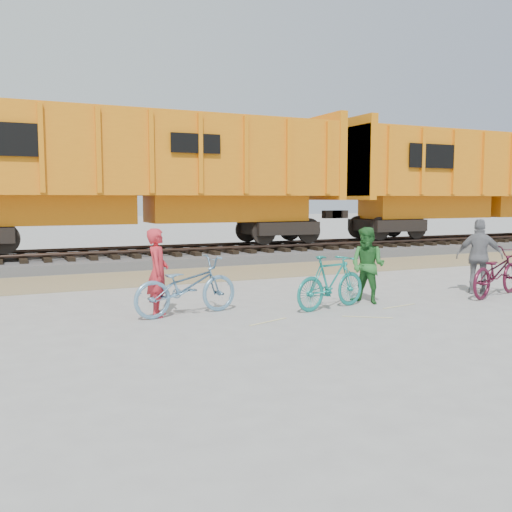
% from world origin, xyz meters
% --- Properties ---
extents(ground, '(120.00, 120.00, 0.00)m').
position_xyz_m(ground, '(0.00, 0.00, 0.00)').
color(ground, '#9E9E99').
rests_on(ground, ground).
extents(gravel_strip, '(120.00, 3.00, 0.02)m').
position_xyz_m(gravel_strip, '(0.00, 5.50, 0.01)').
color(gravel_strip, '#9E8A62').
rests_on(gravel_strip, ground).
extents(ballast_bed, '(120.00, 4.00, 0.30)m').
position_xyz_m(ballast_bed, '(0.00, 9.00, 0.15)').
color(ballast_bed, slate).
rests_on(ballast_bed, ground).
extents(track, '(120.00, 2.60, 0.24)m').
position_xyz_m(track, '(0.00, 9.00, 0.47)').
color(track, black).
rests_on(track, ballast_bed).
extents(hopper_car_center, '(14.00, 3.13, 4.65)m').
position_xyz_m(hopper_car_center, '(-0.90, 9.00, 3.01)').
color(hopper_car_center, black).
rests_on(hopper_car_center, track).
extents(hopper_car_right, '(14.00, 3.13, 4.65)m').
position_xyz_m(hopper_car_right, '(14.10, 9.00, 3.01)').
color(hopper_car_right, black).
rests_on(hopper_car_right, track).
extents(bicycle_blue, '(2.14, 1.03, 1.08)m').
position_xyz_m(bicycle_blue, '(-2.11, 0.38, 0.54)').
color(bicycle_blue, '#638FB0').
rests_on(bicycle_blue, ground).
extents(bicycle_teal, '(1.83, 0.88, 1.06)m').
position_xyz_m(bicycle_teal, '(0.62, -0.24, 0.53)').
color(bicycle_teal, '#177D73').
rests_on(bicycle_teal, ground).
extents(bicycle_maroon, '(2.17, 1.30, 1.08)m').
position_xyz_m(bicycle_maroon, '(4.69, -0.53, 0.54)').
color(bicycle_maroon, '#4A1125').
rests_on(bicycle_maroon, ground).
extents(person_solo, '(0.57, 0.69, 1.61)m').
position_xyz_m(person_solo, '(-2.61, 0.48, 0.80)').
color(person_solo, red).
rests_on(person_solo, ground).
extents(person_man, '(0.87, 0.94, 1.56)m').
position_xyz_m(person_man, '(1.62, -0.04, 0.78)').
color(person_man, '#256529').
rests_on(person_man, ground).
extents(person_woman, '(1.01, 0.97, 1.69)m').
position_xyz_m(person_woman, '(4.59, -0.13, 0.84)').
color(person_woman, slate).
rests_on(person_woman, ground).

